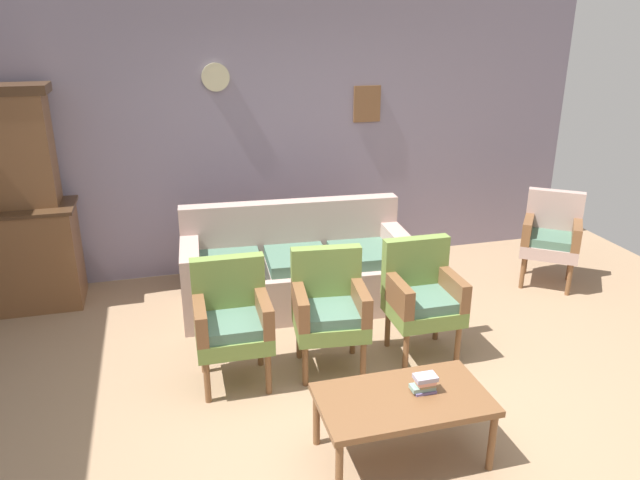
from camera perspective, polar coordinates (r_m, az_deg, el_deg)
ground_plane at (r=4.28m, az=3.89°, el=-15.29°), size 7.68×7.68×0.00m
wall_back_with_decor at (r=6.12m, az=-3.85°, el=9.66°), size 6.40×0.09×2.70m
side_cabinet at (r=6.03m, az=-26.91°, el=-1.52°), size 1.16×0.55×0.93m
floral_couch at (r=5.48m, az=-2.27°, el=-2.90°), size 2.06×0.93×0.90m
armchair_near_cabinet at (r=4.34m, az=-8.30°, el=-7.24°), size 0.53×0.50×0.90m
armchair_by_doorway at (r=4.46m, az=0.88°, el=-6.20°), size 0.57×0.55×0.90m
armchair_row_middle at (r=4.70m, az=9.56°, el=-5.01°), size 0.52×0.49×0.90m
wingback_chair_by_fireplace at (r=6.27m, az=20.95°, el=0.48°), size 0.71×0.70×0.90m
coffee_table at (r=3.68m, az=7.83°, el=-14.97°), size 1.00×0.56×0.42m
book_stack_on_table at (r=3.69m, az=9.80°, el=-13.16°), size 0.15×0.10×0.11m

